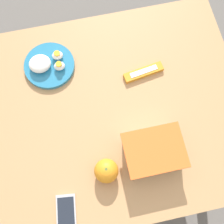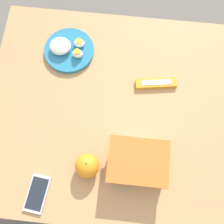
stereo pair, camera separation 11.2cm
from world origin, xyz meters
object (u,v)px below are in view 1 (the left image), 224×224
at_px(orange_fruit, 106,171).
at_px(cell_phone, 66,214).
at_px(rice_plate, 48,65).
at_px(food_container, 153,153).
at_px(candy_bar, 143,72).

distance_m(orange_fruit, cell_phone, 0.19).
bearing_deg(cell_phone, orange_fruit, -146.37).
distance_m(orange_fruit, rice_plate, 0.47).
relative_size(orange_fruit, cell_phone, 0.62).
xyz_separation_m(food_container, orange_fruit, (0.17, 0.03, -0.00)).
xyz_separation_m(orange_fruit, rice_plate, (0.14, -0.45, -0.02)).
height_order(food_container, cell_phone, food_container).
distance_m(rice_plate, candy_bar, 0.37).
height_order(orange_fruit, cell_phone, orange_fruit).
bearing_deg(cell_phone, food_container, -158.11).
height_order(food_container, rice_plate, food_container).
relative_size(food_container, rice_plate, 1.03).
bearing_deg(candy_bar, orange_fruit, 57.58).
xyz_separation_m(rice_plate, cell_phone, (0.02, 0.55, -0.01)).
height_order(food_container, candy_bar, food_container).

